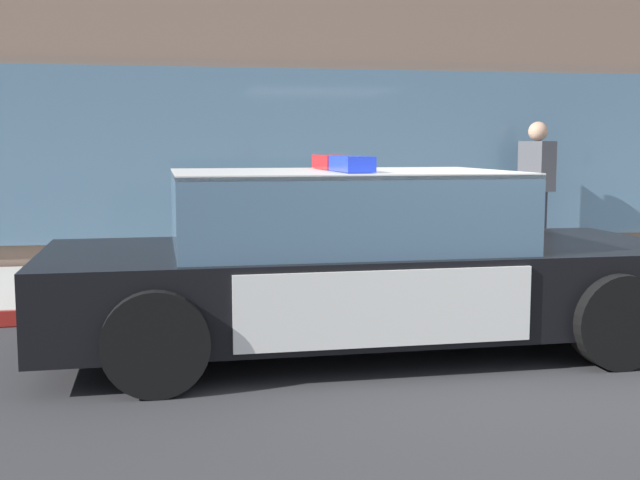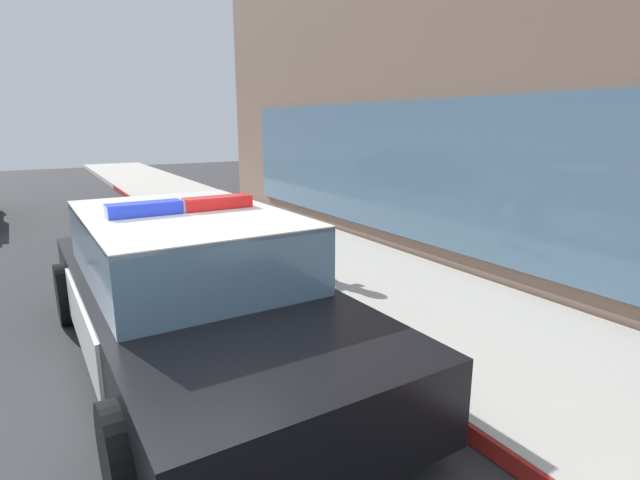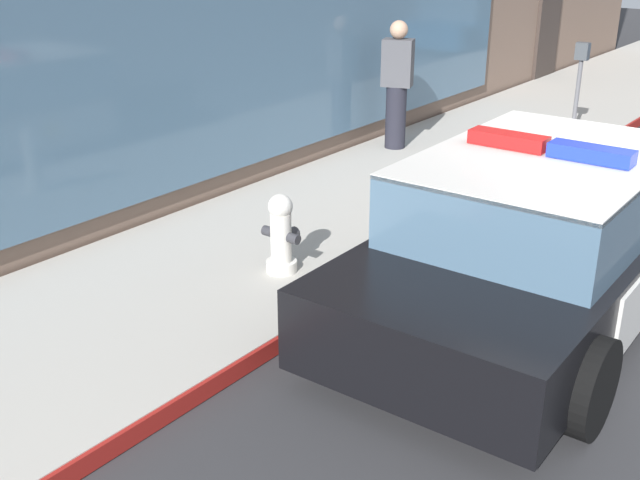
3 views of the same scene
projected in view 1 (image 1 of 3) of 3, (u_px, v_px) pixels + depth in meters
The scene contains 7 objects.
ground at pixel (528, 359), 5.95m from camera, with size 48.00×48.00×0.00m, color #303033.
sidewalk at pixel (407, 280), 9.00m from camera, with size 48.00×2.62×0.15m, color #B2ADA3.
curb_red_paint at pixel (447, 303), 7.70m from camera, with size 28.80×0.04×0.14m, color maroon.
storefront_building at pixel (385, 7), 15.21m from camera, with size 22.64×10.53×8.34m.
police_cruiser at pixel (358, 261), 6.22m from camera, with size 4.87×2.15×1.49m.
fire_hydrant at pixel (211, 254), 7.99m from camera, with size 0.34×0.39×0.73m.
pedestrian_on_sidewalk at pixel (536, 190), 10.04m from camera, with size 0.38×0.47×1.71m.
Camera 1 is at (-2.55, -5.43, 1.57)m, focal length 45.25 mm.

